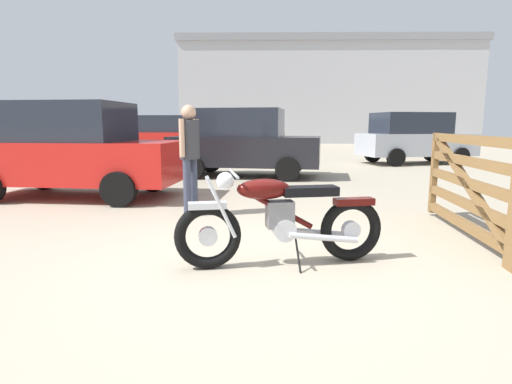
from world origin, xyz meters
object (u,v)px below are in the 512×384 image
object	(u,v)px
pale_sedan_back	(71,149)
red_hatchback_near	(242,142)
bystander	(190,148)
timber_gate	(479,183)
silver_sedan_mid	(239,136)
vintage_motorcycle	(280,220)
white_estate_far	(154,135)
blue_hatchback_right	(91,134)
dark_sedan_left	(414,138)

from	to	relation	value
pale_sedan_back	red_hatchback_near	bearing A→B (deg)	51.60
bystander	pale_sedan_back	size ratio (longest dim) A/B	0.41
timber_gate	silver_sedan_mid	bearing A→B (deg)	17.36
timber_gate	silver_sedan_mid	size ratio (longest dim) A/B	0.57
pale_sedan_back	silver_sedan_mid	size ratio (longest dim) A/B	0.91
vintage_motorcycle	white_estate_far	size ratio (longest dim) A/B	0.43
timber_gate	pale_sedan_back	distance (m)	6.80
pale_sedan_back	blue_hatchback_right	size ratio (longest dim) A/B	0.85
pale_sedan_back	white_estate_far	world-z (taller)	pale_sedan_back
bystander	pale_sedan_back	xyz separation A→B (m)	(-2.48, 1.60, -0.10)
timber_gate	red_hatchback_near	distance (m)	6.91
pale_sedan_back	timber_gate	bearing A→B (deg)	-20.81
vintage_motorcycle	bystander	xyz separation A→B (m)	(-1.21, 2.27, 0.57)
silver_sedan_mid	vintage_motorcycle	bearing A→B (deg)	104.65
vintage_motorcycle	pale_sedan_back	xyz separation A→B (m)	(-3.69, 3.87, 0.47)
dark_sedan_left	bystander	bearing A→B (deg)	-139.14
bystander	pale_sedan_back	distance (m)	2.95
vintage_motorcycle	bystander	distance (m)	2.64
bystander	vintage_motorcycle	bearing A→B (deg)	143.61
timber_gate	bystander	world-z (taller)	bystander
dark_sedan_left	blue_hatchback_right	xyz separation A→B (m)	(-13.31, 5.10, 0.02)
vintage_motorcycle	timber_gate	world-z (taller)	timber_gate
bystander	white_estate_far	xyz separation A→B (m)	(-3.16, 11.16, -0.08)
pale_sedan_back	dark_sedan_left	distance (m)	11.30
pale_sedan_back	blue_hatchback_right	distance (m)	12.49
vintage_motorcycle	bystander	bearing A→B (deg)	-71.11
dark_sedan_left	vintage_motorcycle	bearing A→B (deg)	-127.63
timber_gate	dark_sedan_left	bearing A→B (deg)	-12.20
silver_sedan_mid	blue_hatchback_right	world-z (taller)	blue_hatchback_right
timber_gate	white_estate_far	xyz separation A→B (m)	(-6.69, 12.71, 0.24)
vintage_motorcycle	silver_sedan_mid	size ratio (longest dim) A/B	0.46
silver_sedan_mid	blue_hatchback_right	xyz separation A→B (m)	(-6.98, -0.22, 0.10)
white_estate_far	silver_sedan_mid	world-z (taller)	white_estate_far
silver_sedan_mid	dark_sedan_left	bearing A→B (deg)	151.38
timber_gate	bystander	size ratio (longest dim) A/B	1.53
vintage_motorcycle	silver_sedan_mid	xyz separation A→B (m)	(-0.90, 15.86, 0.38)
silver_sedan_mid	pale_sedan_back	bearing A→B (deg)	88.30
bystander	dark_sedan_left	bearing A→B (deg)	-103.18
timber_gate	silver_sedan_mid	world-z (taller)	silver_sedan_mid
bystander	red_hatchback_near	bearing A→B (deg)	-72.66
bystander	white_estate_far	world-z (taller)	white_estate_far
dark_sedan_left	pale_sedan_back	bearing A→B (deg)	-154.19
timber_gate	red_hatchback_near	bearing A→B (deg)	29.71
timber_gate	dark_sedan_left	distance (m)	10.30
vintage_motorcycle	pale_sedan_back	distance (m)	5.37
pale_sedan_back	dark_sedan_left	world-z (taller)	same
timber_gate	dark_sedan_left	world-z (taller)	dark_sedan_left
red_hatchback_near	pale_sedan_back	bearing A→B (deg)	-124.92
timber_gate	vintage_motorcycle	bearing A→B (deg)	112.54
vintage_motorcycle	blue_hatchback_right	size ratio (longest dim) A/B	0.43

